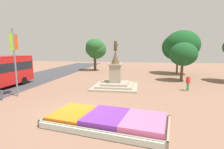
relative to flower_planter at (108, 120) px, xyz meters
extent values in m
plane|color=#8C6651|center=(-2.43, 1.55, -0.27)|extent=(88.34, 88.34, 0.00)
cube|color=#38281C|center=(-0.12, 0.07, -0.10)|extent=(6.86, 3.98, 0.33)
cube|color=gray|center=(-0.38, -1.40, -0.08)|extent=(6.56, 1.27, 0.37)
cube|color=gray|center=(0.15, 1.55, -0.08)|extent=(6.56, 1.27, 0.37)
cube|color=gray|center=(-3.34, 0.65, -0.08)|extent=(0.64, 3.06, 0.37)
cube|color=gray|center=(3.11, -0.50, -0.08)|extent=(0.64, 3.06, 0.37)
cube|color=orange|center=(-2.17, 0.44, 0.14)|extent=(2.53, 3.02, 0.16)
cube|color=#72339E|center=(-0.12, 0.07, 0.20)|extent=(2.53, 3.02, 0.26)
cube|color=#D86699|center=(1.93, -0.29, 0.20)|extent=(2.53, 3.02, 0.28)
cube|color=#B2BCAD|center=(-0.39, -1.45, -0.09)|extent=(6.25, 1.31, 0.30)
cube|color=#9F9580|center=(-0.98, 9.43, -0.18)|extent=(4.73, 4.73, 0.19)
cube|color=#9F9580|center=(-0.98, 9.43, 0.01)|extent=(3.74, 3.74, 0.19)
cube|color=gray|center=(-0.98, 9.43, 0.19)|extent=(2.75, 2.75, 0.19)
cube|color=#9E937F|center=(-0.98, 9.43, 1.23)|extent=(1.16, 1.16, 1.88)
cube|color=#9E937F|center=(-0.98, 9.43, 2.23)|extent=(1.37, 1.37, 0.12)
cone|color=brown|center=(-0.98, 9.43, 2.96)|extent=(0.87, 0.87, 1.34)
cylinder|color=brown|center=(-0.98, 9.43, 4.02)|extent=(0.37, 0.37, 0.78)
sphere|color=brown|center=(-0.98, 9.43, 4.58)|extent=(0.34, 0.34, 0.34)
cylinder|color=brown|center=(-0.84, 9.25, 4.18)|extent=(0.49, 0.59, 0.48)
cylinder|color=slate|center=(-8.94, 4.44, 2.67)|extent=(0.14, 0.14, 5.87)
cube|color=#D84C19|center=(-8.98, 4.78, 4.45)|extent=(0.08, 0.53, 1.31)
cylinder|color=slate|center=(-8.98, 4.78, 5.10)|extent=(0.11, 0.67, 0.03)
cube|color=#8CBF2D|center=(-8.90, 4.13, 4.44)|extent=(0.07, 0.49, 1.44)
cylinder|color=slate|center=(-8.90, 4.13, 5.16)|extent=(0.10, 0.63, 0.03)
cylinder|color=black|center=(-14.08, 9.18, 0.18)|extent=(0.29, 0.90, 0.90)
cylinder|color=black|center=(-11.77, 9.15, 0.18)|extent=(0.29, 0.90, 0.90)
cylinder|color=#338C4C|center=(6.27, 8.97, 0.13)|extent=(0.13, 0.13, 0.80)
cylinder|color=#338C4C|center=(6.40, 9.09, 0.13)|extent=(0.13, 0.13, 0.80)
cube|color=red|center=(6.34, 9.03, 0.82)|extent=(0.43, 0.42, 0.57)
cylinder|color=red|center=(6.16, 8.86, 0.79)|extent=(0.09, 0.09, 0.54)
cylinder|color=red|center=(6.51, 9.19, 0.79)|extent=(0.09, 0.09, 0.54)
sphere|color=tan|center=(6.34, 9.03, 1.24)|extent=(0.21, 0.21, 0.21)
cylinder|color=#4C5156|center=(-9.40, 3.18, 0.10)|extent=(0.13, 0.13, 0.74)
sphere|color=#4C5156|center=(-9.40, 3.18, 0.51)|extent=(0.15, 0.15, 0.15)
cylinder|color=brown|center=(7.65, 21.34, 0.93)|extent=(0.30, 0.30, 2.39)
ellipsoid|color=#154D22|center=(7.26, 21.75, 4.14)|extent=(4.29, 3.83, 4.15)
ellipsoid|color=#174F1F|center=(8.11, 20.58, 4.48)|extent=(5.45, 4.92, 4.59)
ellipsoid|color=#1C4925|center=(7.37, 21.31, 4.15)|extent=(4.02, 3.56, 3.77)
cylinder|color=#4C3823|center=(6.85, 14.24, 0.75)|extent=(0.33, 0.33, 2.03)
ellipsoid|color=#194C23|center=(6.93, 14.25, 3.21)|extent=(3.42, 2.97, 2.94)
ellipsoid|color=#1A4A26|center=(7.38, 14.93, 3.04)|extent=(2.50, 2.33, 2.06)
cylinder|color=#4C3823|center=(-6.99, 23.54, 1.17)|extent=(0.48, 0.48, 2.87)
ellipsoid|color=#265C27|center=(-6.60, 23.13, 3.77)|extent=(3.70, 3.46, 3.50)
ellipsoid|color=#225C28|center=(-7.19, 23.81, 3.77)|extent=(3.32, 2.83, 2.78)
ellipsoid|color=#255D28|center=(-6.76, 22.83, 4.36)|extent=(3.42, 3.42, 2.69)
camera|label=1|loc=(1.68, -8.91, 3.87)|focal=28.00mm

